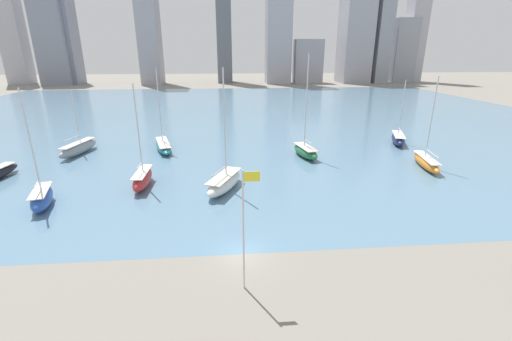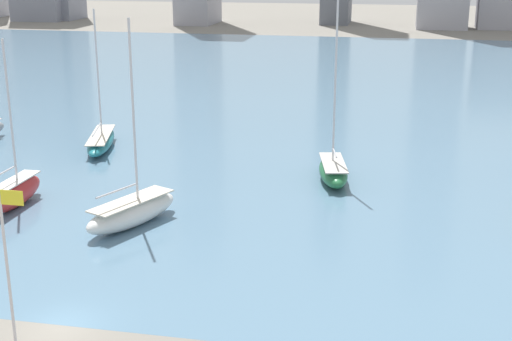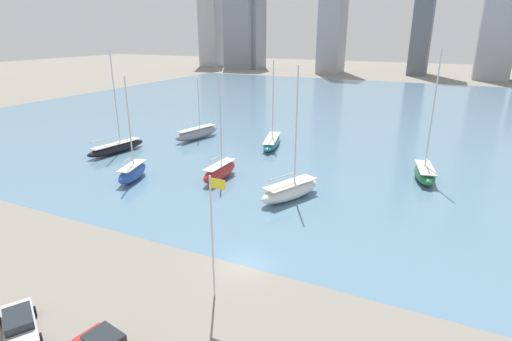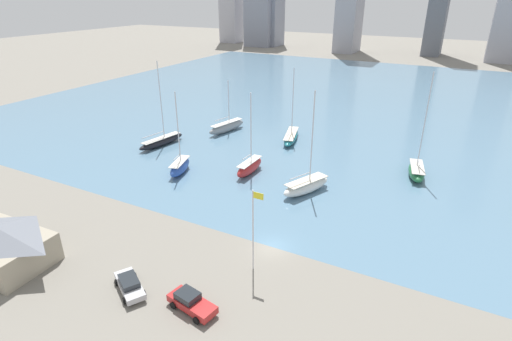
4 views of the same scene
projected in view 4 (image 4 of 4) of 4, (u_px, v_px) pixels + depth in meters
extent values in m
plane|color=gray|center=(272.00, 247.00, 46.64)|extent=(500.00, 500.00, 0.00)
cube|color=slate|center=(389.00, 107.00, 103.14)|extent=(180.00, 140.00, 0.00)
cube|color=#9E937F|center=(0.00, 250.00, 43.39)|extent=(11.07, 7.29, 3.31)
cylinder|color=silver|center=(253.00, 231.00, 41.09)|extent=(0.14, 0.14, 9.50)
cube|color=yellow|center=(258.00, 196.00, 39.08)|extent=(1.10, 0.03, 0.70)
cube|color=gray|center=(260.00, 5.00, 208.35)|extent=(14.43, 11.10, 41.16)
ellipsoid|color=#284CA8|center=(180.00, 167.00, 65.18)|extent=(3.71, 6.96, 2.07)
cube|color=silver|center=(179.00, 162.00, 64.78)|extent=(3.04, 5.71, 0.10)
cube|color=#2D2D33|center=(180.00, 170.00, 65.42)|extent=(0.48, 1.20, 0.93)
cylinder|color=silver|center=(178.00, 127.00, 62.88)|extent=(0.18, 0.18, 11.31)
cylinder|color=silver|center=(177.00, 157.00, 63.56)|extent=(0.86, 2.61, 0.14)
ellipsoid|color=white|center=(306.00, 186.00, 58.91)|extent=(5.84, 9.01, 1.99)
cube|color=beige|center=(307.00, 180.00, 58.52)|extent=(4.79, 7.39, 0.10)
cube|color=#2D2D33|center=(306.00, 190.00, 59.13)|extent=(0.79, 1.51, 0.90)
cylinder|color=silver|center=(312.00, 137.00, 56.16)|extent=(0.18, 0.18, 13.20)
cylinder|color=silver|center=(300.00, 176.00, 57.27)|extent=(1.78, 3.76, 0.14)
ellipsoid|color=#B72828|center=(250.00, 167.00, 65.07)|extent=(1.94, 7.38, 2.13)
cube|color=silver|center=(249.00, 162.00, 64.65)|extent=(1.59, 6.05, 0.10)
cube|color=#2D2D33|center=(250.00, 171.00, 65.31)|extent=(0.18, 1.33, 0.96)
cylinder|color=silver|center=(251.00, 128.00, 62.78)|extent=(0.18, 0.18, 11.15)
cylinder|color=silver|center=(247.00, 157.00, 63.55)|extent=(0.18, 2.69, 0.14)
ellipsoid|color=#236B3D|center=(416.00, 171.00, 64.03)|extent=(3.88, 8.13, 1.78)
cube|color=#BCB7AD|center=(417.00, 167.00, 63.68)|extent=(3.18, 6.67, 0.10)
cube|color=#2D2D33|center=(416.00, 174.00, 64.23)|extent=(0.43, 1.41, 0.80)
cylinder|color=silver|center=(425.00, 121.00, 61.13)|extent=(0.18, 0.18, 14.81)
cylinder|color=silver|center=(419.00, 162.00, 62.46)|extent=(0.70, 2.86, 0.14)
ellipsoid|color=black|center=(162.00, 142.00, 76.98)|extent=(3.57, 10.77, 1.59)
cube|color=#BCB7AD|center=(161.00, 138.00, 76.67)|extent=(2.92, 8.83, 0.10)
cube|color=#2D2D33|center=(162.00, 144.00, 77.16)|extent=(0.45, 1.91, 0.72)
cylinder|color=silver|center=(161.00, 100.00, 74.28)|extent=(0.18, 0.18, 14.38)
cylinder|color=silver|center=(153.00, 135.00, 74.86)|extent=(0.95, 5.21, 0.14)
ellipsoid|color=gray|center=(227.00, 127.00, 84.42)|extent=(4.00, 10.24, 2.07)
cube|color=silver|center=(227.00, 123.00, 84.02)|extent=(3.28, 8.39, 0.10)
cube|color=#2D2D33|center=(227.00, 130.00, 84.66)|extent=(0.55, 1.81, 0.93)
cylinder|color=silver|center=(229.00, 101.00, 82.73)|extent=(0.18, 0.18, 8.71)
cylinder|color=silver|center=(222.00, 119.00, 82.66)|extent=(1.03, 3.99, 0.14)
ellipsoid|color=#1E757F|center=(291.00, 137.00, 79.69)|extent=(5.06, 10.99, 1.48)
cube|color=beige|center=(291.00, 133.00, 79.40)|extent=(4.15, 9.02, 0.10)
cube|color=#2D2D33|center=(291.00, 139.00, 79.85)|extent=(0.66, 1.91, 0.67)
cylinder|color=silver|center=(293.00, 101.00, 77.50)|extent=(0.18, 0.18, 12.66)
cylinder|color=silver|center=(290.00, 131.00, 77.08)|extent=(1.64, 5.60, 0.14)
cube|color=#B7B7BC|center=(130.00, 285.00, 39.60)|extent=(5.24, 4.13, 0.60)
cube|color=#23282D|center=(129.00, 281.00, 39.37)|extent=(2.98, 2.67, 0.55)
cylinder|color=black|center=(117.00, 282.00, 40.48)|extent=(0.72, 0.57, 0.69)
cylinder|color=black|center=(135.00, 276.00, 41.38)|extent=(0.72, 0.57, 0.69)
cylinder|color=black|center=(125.00, 301.00, 38.07)|extent=(0.72, 0.57, 0.69)
cylinder|color=black|center=(144.00, 294.00, 38.98)|extent=(0.72, 0.57, 0.69)
cube|color=#B22323|center=(192.00, 304.00, 37.17)|extent=(5.24, 2.74, 0.72)
cube|color=#23282D|center=(188.00, 295.00, 37.19)|extent=(2.35, 2.01, 0.65)
cylinder|color=black|center=(173.00, 305.00, 37.48)|extent=(0.77, 0.39, 0.73)
cylinder|color=black|center=(189.00, 294.00, 38.87)|extent=(0.77, 0.39, 0.73)
cylinder|color=black|center=(197.00, 321.00, 35.75)|extent=(0.77, 0.39, 0.73)
cylinder|color=black|center=(212.00, 308.00, 37.15)|extent=(0.77, 0.39, 0.73)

